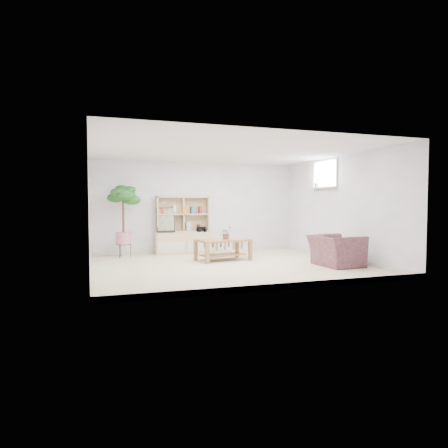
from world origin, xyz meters
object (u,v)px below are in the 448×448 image
object	(u,v)px
coffee_table	(223,250)
floor_tree	(123,221)
storage_unit	(184,225)
armchair	(336,248)

from	to	relation	value
coffee_table	floor_tree	distance (m)	2.56
coffee_table	floor_tree	bearing A→B (deg)	136.52
storage_unit	floor_tree	xyz separation A→B (m)	(-1.53, -0.20, 0.14)
floor_tree	armchair	bearing A→B (deg)	-34.90
storage_unit	coffee_table	world-z (taller)	storage_unit
floor_tree	armchair	xyz separation A→B (m)	(4.07, -2.84, -0.51)
storage_unit	floor_tree	bearing A→B (deg)	-172.43
coffee_table	floor_tree	world-z (taller)	floor_tree
floor_tree	armchair	size ratio (longest dim) A/B	1.78
armchair	coffee_table	bearing A→B (deg)	49.79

